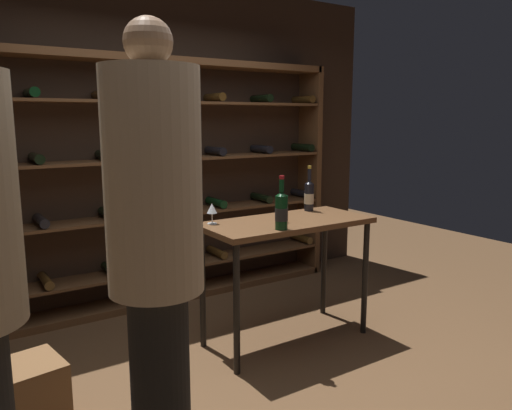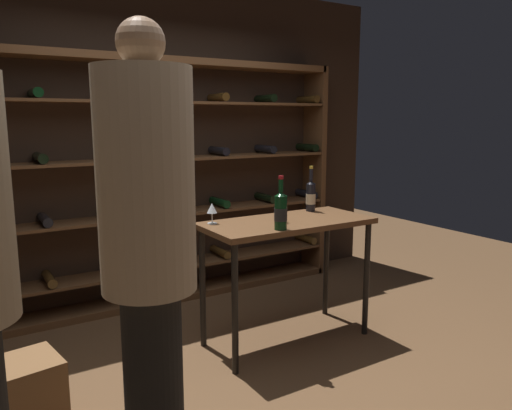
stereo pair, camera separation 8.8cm
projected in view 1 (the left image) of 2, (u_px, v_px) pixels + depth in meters
name	position (u px, v px, depth m)	size (l,w,h in m)	color
ground_plane	(247.00, 370.00, 3.29)	(9.45, 9.45, 0.00)	brown
back_wall	(144.00, 142.00, 4.46)	(4.98, 0.10, 2.86)	#332319
wine_rack	(165.00, 183.00, 4.40)	(3.38, 0.32, 2.16)	brown
tasting_table	(287.00, 235.00, 3.61)	(1.25, 0.57, 0.92)	brown
person_guest_plum_blouse	(155.00, 235.00, 2.16)	(0.42, 0.42, 2.06)	black
wine_crate	(15.00, 400.00, 2.62)	(0.48, 0.34, 0.36)	brown
wine_bottle_amber_reserve	(309.00, 195.00, 3.94)	(0.08, 0.08, 0.36)	black
wine_bottle_green_slim	(281.00, 210.00, 3.27)	(0.09, 0.09, 0.36)	black
wine_glass_stemmed_center	(212.00, 209.00, 3.45)	(0.07, 0.07, 0.15)	silver
wine_glass_stemmed_right	(280.00, 206.00, 3.50)	(0.08, 0.08, 0.16)	silver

